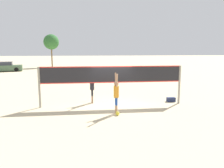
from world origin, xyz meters
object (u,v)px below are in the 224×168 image
player_blocker (92,86)px  volleyball (117,113)px  player_spiker (116,93)px  parked_car_near (7,67)px  volleyball_net (112,78)px  tree_left_cluster (51,42)px  gear_bag (171,100)px

player_blocker → volleyball: (1.24, -2.89, -1.02)m
player_spiker → parked_car_near: player_spiker is taller
volleyball_net → volleyball: size_ratio=41.17×
tree_left_cluster → volleyball: bearing=-76.0°
gear_bag → volleyball_net: bearing=-173.2°
gear_bag → tree_left_cluster: bearing=112.1°
volleyball → tree_left_cluster: tree_left_cluster is taller
player_blocker → gear_bag: bearing=86.8°
player_blocker → volleyball: bearing=23.2°
volleyball → parked_car_near: size_ratio=0.05×
parked_car_near → player_spiker: bearing=-72.9°
volleyball_net → parked_car_near: (-13.86, 22.70, -1.05)m
player_blocker → gear_bag: size_ratio=3.91×
player_spiker → player_blocker: (-1.22, 2.59, -0.05)m
gear_bag → parked_car_near: 28.53m
volleyball_net → player_blocker: bearing=147.3°
volleyball → gear_bag: size_ratio=0.39×
player_blocker → gear_bag: (5.24, -0.29, -0.98)m
volleyball_net → volleyball: bearing=-89.0°
volleyball → tree_left_cluster: (-8.10, 32.43, 4.66)m
player_spiker → gear_bag: (4.02, 2.29, -1.03)m
player_blocker → parked_car_near: size_ratio=0.46×
player_blocker → gear_bag: 5.34m
volleyball_net → volleyball: volleyball_net is taller
volleyball → gear_bag: gear_bag is taller
volleyball_net → gear_bag: size_ratio=16.15×
player_blocker → volleyball: 3.31m
volleyball_net → gear_bag: bearing=6.8°
parked_car_near → tree_left_cluster: bearing=40.3°
volleyball → tree_left_cluster: size_ratio=0.03×
player_spiker → tree_left_cluster: (-8.07, 32.12, 3.59)m
player_spiker → player_blocker: bearing=25.2°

